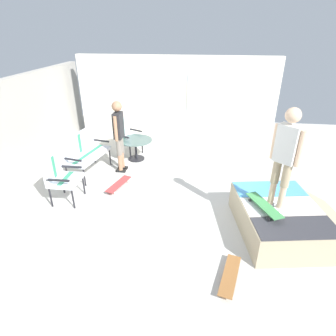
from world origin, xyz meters
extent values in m
cube|color=beige|center=(0.00, 0.00, -0.05)|extent=(12.00, 12.00, 0.10)
cube|color=silver|center=(3.80, 0.50, 1.28)|extent=(0.20, 6.00, 2.55)
cube|color=silver|center=(3.69, -0.40, 1.35)|extent=(0.03, 1.10, 1.40)
cube|color=tan|center=(-0.57, -1.77, 0.26)|extent=(1.92, 1.57, 0.53)
cube|color=#333338|center=(-1.14, -1.86, 0.54)|extent=(0.76, 1.34, 0.01)
cube|color=silver|center=(-0.57, -1.77, 0.54)|extent=(0.76, 1.34, 0.01)
cube|color=#4C99D8|center=(-0.01, -1.67, 0.54)|extent=(0.76, 1.34, 0.01)
cylinder|color=#B2B2B7|center=(-0.68, -1.15, 0.50)|extent=(1.64, 0.32, 0.05)
cube|color=tan|center=(-0.41, -2.74, 0.24)|extent=(1.78, 1.02, 0.44)
cylinder|color=black|center=(0.52, 2.23, 0.22)|extent=(0.04, 0.04, 0.44)
cylinder|color=black|center=(1.67, 2.01, 0.22)|extent=(0.04, 0.04, 0.44)
cylinder|color=black|center=(0.61, 2.70, 0.22)|extent=(0.04, 0.04, 0.44)
cylinder|color=black|center=(1.76, 2.47, 0.22)|extent=(0.04, 0.04, 0.44)
cube|color=silver|center=(1.14, 2.35, 0.48)|extent=(1.33, 0.78, 0.08)
cube|color=#338C66|center=(1.14, 2.35, 0.52)|extent=(1.21, 0.33, 0.00)
cube|color=silver|center=(1.19, 2.58, 0.77)|extent=(1.24, 0.32, 0.50)
cube|color=#338C66|center=(1.19, 2.58, 0.77)|extent=(0.11, 0.10, 0.46)
cube|color=black|center=(0.55, 2.47, 0.64)|extent=(0.13, 0.47, 0.04)
cube|color=black|center=(1.73, 2.23, 0.64)|extent=(0.13, 0.47, 0.04)
cylinder|color=black|center=(2.05, 1.56, 0.22)|extent=(0.04, 0.04, 0.44)
cylinder|color=black|center=(2.54, 1.33, 0.22)|extent=(0.04, 0.04, 0.44)
cylinder|color=black|center=(2.25, 1.98, 0.22)|extent=(0.04, 0.04, 0.44)
cylinder|color=black|center=(2.74, 1.75, 0.22)|extent=(0.04, 0.04, 0.44)
cube|color=silver|center=(2.39, 1.66, 0.48)|extent=(0.79, 0.76, 0.08)
cube|color=#338C66|center=(2.39, 1.66, 0.52)|extent=(0.57, 0.34, 0.00)
cube|color=silver|center=(2.49, 1.87, 0.77)|extent=(0.60, 0.34, 0.50)
cube|color=#338C66|center=(2.49, 1.87, 0.77)|extent=(0.13, 0.12, 0.46)
cube|color=black|center=(2.13, 1.78, 0.64)|extent=(0.24, 0.44, 0.04)
cube|color=black|center=(2.65, 1.53, 0.64)|extent=(0.24, 0.44, 0.04)
cylinder|color=black|center=(-0.36, 2.11, 0.22)|extent=(0.04, 0.04, 0.44)
cylinder|color=black|center=(0.18, 2.11, 0.22)|extent=(0.04, 0.04, 0.44)
cylinder|color=black|center=(-0.36, 2.58, 0.22)|extent=(0.04, 0.04, 0.44)
cylinder|color=black|center=(0.18, 2.58, 0.22)|extent=(0.04, 0.04, 0.44)
cube|color=silver|center=(-0.09, 2.34, 0.48)|extent=(0.62, 0.55, 0.08)
cube|color=#338C66|center=(-0.09, 2.34, 0.52)|extent=(0.58, 0.10, 0.00)
cube|color=silver|center=(-0.09, 2.58, 0.77)|extent=(0.62, 0.08, 0.50)
cube|color=#338C66|center=(-0.09, 2.58, 0.77)|extent=(0.10, 0.08, 0.46)
cube|color=black|center=(-0.38, 2.34, 0.64)|extent=(0.04, 0.47, 0.04)
cube|color=black|center=(0.20, 2.35, 0.64)|extent=(0.04, 0.47, 0.04)
cylinder|color=black|center=(2.09, 1.40, 0.28)|extent=(0.06, 0.06, 0.55)
cylinder|color=black|center=(2.09, 1.40, 0.01)|extent=(0.44, 0.44, 0.03)
cylinder|color=#4C6660|center=(2.09, 1.40, 0.56)|extent=(0.90, 0.90, 0.02)
cube|color=black|center=(1.30, 1.62, 0.03)|extent=(0.12, 0.24, 0.05)
cylinder|color=#9E7051|center=(1.30, 1.62, 0.26)|extent=(0.10, 0.10, 0.42)
cylinder|color=slate|center=(1.30, 1.62, 0.67)|extent=(0.13, 0.13, 0.42)
cube|color=black|center=(1.47, 1.62, 0.03)|extent=(0.12, 0.24, 0.05)
cylinder|color=#9E7051|center=(1.47, 1.62, 0.26)|extent=(0.10, 0.10, 0.42)
cylinder|color=slate|center=(1.47, 1.62, 0.67)|extent=(0.13, 0.13, 0.42)
cube|color=#262628|center=(1.39, 1.62, 1.19)|extent=(0.33, 0.19, 0.61)
sphere|color=#9E7051|center=(1.39, 1.62, 1.64)|extent=(0.23, 0.23, 0.23)
cylinder|color=#9E7051|center=(1.19, 1.63, 1.17)|extent=(0.08, 0.08, 0.58)
cylinder|color=#9E7051|center=(1.59, 1.61, 1.17)|extent=(0.08, 0.08, 0.58)
cube|color=silver|center=(-0.70, -1.70, 0.57)|extent=(0.25, 0.24, 0.05)
cylinder|color=beige|center=(-0.70, -1.70, 0.79)|extent=(0.10, 0.10, 0.40)
cylinder|color=tan|center=(-0.70, -1.70, 1.20)|extent=(0.13, 0.13, 0.40)
cube|color=silver|center=(-0.59, -1.57, 0.57)|extent=(0.25, 0.24, 0.05)
cylinder|color=beige|center=(-0.59, -1.57, 0.79)|extent=(0.10, 0.10, 0.40)
cylinder|color=tan|center=(-0.59, -1.57, 1.20)|extent=(0.13, 0.13, 0.40)
cube|color=silver|center=(-0.64, -1.63, 1.69)|extent=(0.34, 0.36, 0.60)
sphere|color=beige|center=(-0.64, -1.63, 2.14)|extent=(0.23, 0.23, 0.23)
cylinder|color=beige|center=(-0.77, -1.79, 1.67)|extent=(0.08, 0.08, 0.57)
cylinder|color=beige|center=(-0.51, -1.48, 1.67)|extent=(0.08, 0.08, 0.57)
cube|color=#B23838|center=(0.54, 1.45, 0.09)|extent=(0.82, 0.42, 0.02)
cylinder|color=silver|center=(0.79, 1.30, 0.03)|extent=(0.06, 0.04, 0.06)
cylinder|color=silver|center=(0.83, 1.45, 0.03)|extent=(0.06, 0.04, 0.06)
cylinder|color=silver|center=(0.25, 1.45, 0.03)|extent=(0.06, 0.04, 0.06)
cylinder|color=silver|center=(0.29, 1.61, 0.03)|extent=(0.06, 0.04, 0.06)
cube|color=brown|center=(-1.78, -0.87, 0.09)|extent=(0.82, 0.39, 0.02)
cylinder|color=silver|center=(-1.53, -1.01, 0.03)|extent=(0.06, 0.04, 0.06)
cylinder|color=silver|center=(-1.49, -0.86, 0.03)|extent=(0.06, 0.04, 0.06)
cylinder|color=silver|center=(-2.07, -0.88, 0.03)|extent=(0.06, 0.04, 0.06)
cylinder|color=silver|center=(-2.03, -0.72, 0.03)|extent=(0.06, 0.04, 0.06)
cube|color=#3F8C4C|center=(-0.73, -1.44, 0.63)|extent=(0.81, 0.52, 0.01)
cylinder|color=#333333|center=(-0.44, -1.40, 0.57)|extent=(0.06, 0.05, 0.06)
cylinder|color=#333333|center=(-0.51, -1.25, 0.57)|extent=(0.06, 0.05, 0.06)
cylinder|color=#333333|center=(-0.95, -1.63, 0.57)|extent=(0.06, 0.05, 0.06)
cylinder|color=#333333|center=(-1.01, -1.49, 0.57)|extent=(0.06, 0.05, 0.06)
camera|label=1|loc=(-4.73, -0.35, 3.26)|focal=29.77mm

